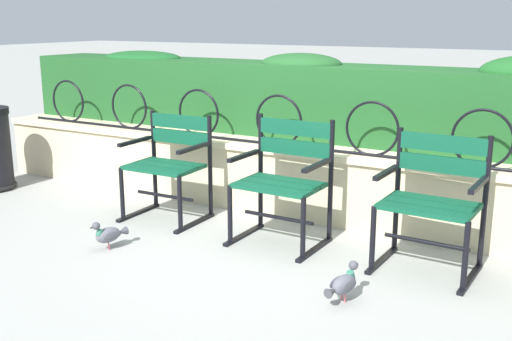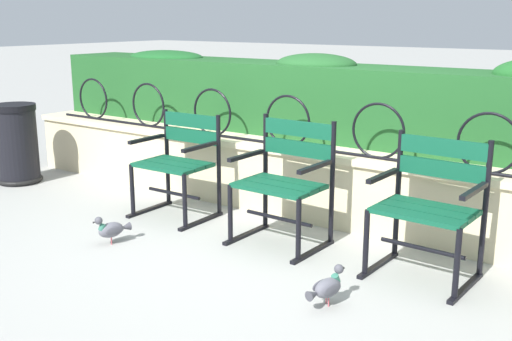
{
  "view_description": "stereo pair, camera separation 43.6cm",
  "coord_description": "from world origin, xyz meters",
  "px_view_note": "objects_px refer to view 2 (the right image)",
  "views": [
    {
      "loc": [
        2.11,
        -3.59,
        1.6
      ],
      "look_at": [
        0.0,
        0.08,
        0.55
      ],
      "focal_mm": 43.48,
      "sensor_mm": 36.0,
      "label": 1
    },
    {
      "loc": [
        2.48,
        -3.35,
        1.6
      ],
      "look_at": [
        0.0,
        0.08,
        0.55
      ],
      "focal_mm": 43.48,
      "sensor_mm": 36.0,
      "label": 2
    }
  ],
  "objects_px": {
    "pigeon_far_side": "(327,287)",
    "park_chair_centre": "(285,179)",
    "trash_bin": "(17,145)",
    "park_chair_right": "(430,204)",
    "park_chair_left": "(179,161)",
    "pigeon_near_chairs": "(111,229)"
  },
  "relations": [
    {
      "from": "park_chair_centre",
      "to": "pigeon_far_side",
      "type": "relative_size",
      "value": 3.11
    },
    {
      "from": "park_chair_left",
      "to": "park_chair_centre",
      "type": "relative_size",
      "value": 0.93
    },
    {
      "from": "pigeon_near_chairs",
      "to": "park_chair_right",
      "type": "bearing_deg",
      "value": 21.31
    },
    {
      "from": "park_chair_left",
      "to": "trash_bin",
      "type": "relative_size",
      "value": 1.08
    },
    {
      "from": "park_chair_right",
      "to": "trash_bin",
      "type": "height_order",
      "value": "park_chair_right"
    },
    {
      "from": "pigeon_far_side",
      "to": "trash_bin",
      "type": "relative_size",
      "value": 0.37
    },
    {
      "from": "park_chair_right",
      "to": "pigeon_near_chairs",
      "type": "bearing_deg",
      "value": -158.69
    },
    {
      "from": "park_chair_right",
      "to": "pigeon_near_chairs",
      "type": "height_order",
      "value": "park_chair_right"
    },
    {
      "from": "park_chair_left",
      "to": "pigeon_near_chairs",
      "type": "distance_m",
      "value": 0.88
    },
    {
      "from": "park_chair_left",
      "to": "park_chair_right",
      "type": "height_order",
      "value": "park_chair_right"
    },
    {
      "from": "pigeon_far_side",
      "to": "park_chair_left",
      "type": "bearing_deg",
      "value": 157.27
    },
    {
      "from": "park_chair_left",
      "to": "pigeon_near_chairs",
      "type": "height_order",
      "value": "park_chair_left"
    },
    {
      "from": "park_chair_right",
      "to": "trash_bin",
      "type": "bearing_deg",
      "value": -177.83
    },
    {
      "from": "park_chair_centre",
      "to": "park_chair_right",
      "type": "distance_m",
      "value": 1.06
    },
    {
      "from": "park_chair_right",
      "to": "pigeon_far_side",
      "type": "relative_size",
      "value": 3.05
    },
    {
      "from": "park_chair_left",
      "to": "park_chair_right",
      "type": "relative_size",
      "value": 0.95
    },
    {
      "from": "pigeon_near_chairs",
      "to": "trash_bin",
      "type": "distance_m",
      "value": 2.2
    },
    {
      "from": "pigeon_far_side",
      "to": "park_chair_centre",
      "type": "bearing_deg",
      "value": 136.39
    },
    {
      "from": "park_chair_right",
      "to": "trash_bin",
      "type": "relative_size",
      "value": 1.13
    },
    {
      "from": "park_chair_centre",
      "to": "park_chair_right",
      "type": "height_order",
      "value": "park_chair_centre"
    },
    {
      "from": "pigeon_far_side",
      "to": "trash_bin",
      "type": "height_order",
      "value": "trash_bin"
    },
    {
      "from": "park_chair_left",
      "to": "pigeon_far_side",
      "type": "xyz_separation_m",
      "value": [
        1.83,
        -0.77,
        -0.35
      ]
    }
  ]
}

